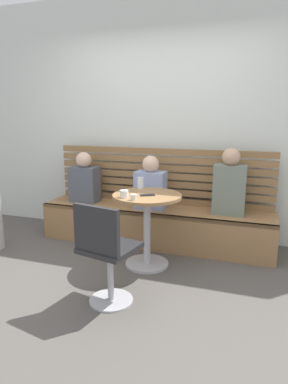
% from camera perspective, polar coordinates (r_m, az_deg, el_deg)
% --- Properties ---
extents(ground, '(8.00, 8.00, 0.00)m').
position_cam_1_polar(ground, '(3.05, -5.02, -16.52)').
color(ground, '#514C47').
extents(back_wall, '(5.20, 0.10, 2.90)m').
position_cam_1_polar(back_wall, '(4.21, 3.71, 12.27)').
color(back_wall, silver).
rests_on(back_wall, ground).
extents(booth_bench, '(2.70, 0.52, 0.44)m').
position_cam_1_polar(booth_bench, '(3.99, 1.81, -5.71)').
color(booth_bench, olive).
rests_on(booth_bench, ground).
extents(booth_backrest, '(2.65, 0.04, 0.67)m').
position_cam_1_polar(booth_backrest, '(4.08, 2.85, 2.77)').
color(booth_backrest, olive).
rests_on(booth_backrest, booth_bench).
extents(cafe_table, '(0.68, 0.68, 0.74)m').
position_cam_1_polar(cafe_table, '(3.34, 0.52, -4.11)').
color(cafe_table, '#ADADB2').
rests_on(cafe_table, ground).
extents(white_chair, '(0.47, 0.47, 0.85)m').
position_cam_1_polar(white_chair, '(2.68, -6.61, -9.88)').
color(white_chair, '#ADADB2').
rests_on(white_chair, ground).
extents(person_adult, '(0.34, 0.22, 0.72)m').
position_cam_1_polar(person_adult, '(3.74, 14.30, 1.16)').
color(person_adult, slate).
rests_on(person_adult, booth_bench).
extents(person_child_left, '(0.34, 0.22, 0.61)m').
position_cam_1_polar(person_child_left, '(3.84, 1.11, 1.08)').
color(person_child_left, '#8C9EC6').
rests_on(person_child_left, booth_bench).
extents(person_child_middle, '(0.34, 0.22, 0.62)m').
position_cam_1_polar(person_child_middle, '(4.22, -10.04, 2.00)').
color(person_child_middle, '#4C515B').
rests_on(person_child_middle, booth_bench).
extents(cup_glass_tall, '(0.07, 0.07, 0.12)m').
position_cam_1_polar(cup_glass_tall, '(3.54, -0.59, 1.57)').
color(cup_glass_tall, silver).
rests_on(cup_glass_tall, cafe_table).
extents(cup_espresso_small, '(0.06, 0.06, 0.05)m').
position_cam_1_polar(cup_espresso_small, '(3.06, -1.79, -0.90)').
color(cup_espresso_small, silver).
rests_on(cup_espresso_small, cafe_table).
extents(cup_ceramic_white, '(0.08, 0.08, 0.07)m').
position_cam_1_polar(cup_ceramic_white, '(3.16, -3.38, -0.31)').
color(cup_ceramic_white, white).
rests_on(cup_ceramic_white, cafe_table).
extents(phone_on_table, '(0.16, 0.13, 0.01)m').
position_cam_1_polar(phone_on_table, '(3.24, 0.57, -0.51)').
color(phone_on_table, black).
rests_on(phone_on_table, cafe_table).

